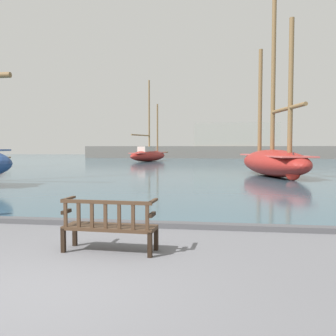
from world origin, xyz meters
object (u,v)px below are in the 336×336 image
object	(u,v)px
sailboat_far_port	(148,154)
channel_buoy	(293,173)
park_bench	(109,225)
sailboat_centre_channel	(273,159)

from	to	relation	value
sailboat_far_port	channel_buoy	bearing A→B (deg)	-63.11
park_bench	channel_buoy	world-z (taller)	channel_buoy
sailboat_centre_channel	park_bench	bearing A→B (deg)	-106.01
sailboat_centre_channel	channel_buoy	size ratio (longest dim) A/B	8.14
channel_buoy	park_bench	bearing A→B (deg)	-111.51
sailboat_centre_channel	channel_buoy	distance (m)	3.25
sailboat_far_port	park_bench	bearing A→B (deg)	-79.45
sailboat_far_port	sailboat_centre_channel	distance (m)	25.20
channel_buoy	sailboat_far_port	bearing A→B (deg)	116.89
park_bench	sailboat_centre_channel	size ratio (longest dim) A/B	0.14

